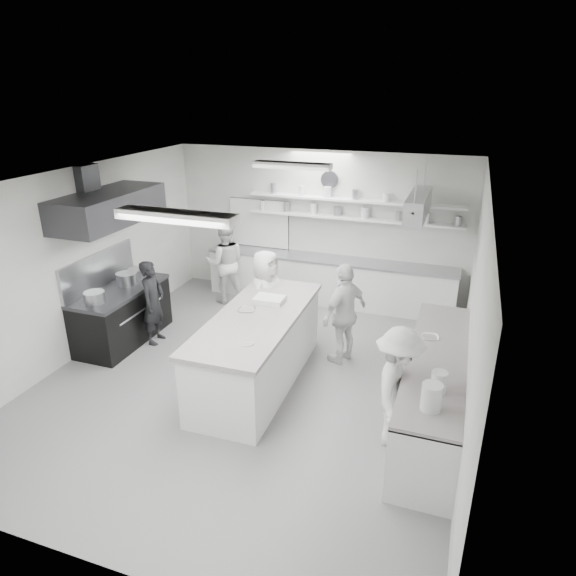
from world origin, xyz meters
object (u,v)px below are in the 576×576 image
(cook_stove, at_px, (153,302))
(cook_back, at_px, (225,263))
(back_counter, at_px, (328,281))
(prep_island, at_px, (258,350))
(stove, at_px, (123,316))
(right_counter, at_px, (434,390))

(cook_stove, distance_m, cook_back, 2.05)
(back_counter, relative_size, prep_island, 1.76)
(stove, xyz_separation_m, prep_island, (2.71, -0.46, 0.07))
(right_counter, bearing_deg, prep_island, 176.76)
(stove, bearing_deg, right_counter, -6.52)
(right_counter, height_order, cook_back, cook_back)
(stove, distance_m, prep_island, 2.75)
(back_counter, relative_size, cook_back, 3.02)
(cook_stove, xyz_separation_m, cook_back, (0.38, 2.02, 0.09))
(stove, bearing_deg, prep_island, -9.56)
(back_counter, relative_size, cook_stove, 3.40)
(prep_island, xyz_separation_m, cook_back, (-1.78, 2.62, 0.31))
(back_counter, height_order, cook_stove, cook_stove)
(right_counter, bearing_deg, back_counter, 124.65)
(prep_island, distance_m, cook_stove, 2.25)
(stove, bearing_deg, cook_stove, 14.97)
(right_counter, relative_size, cook_stove, 2.25)
(stove, height_order, cook_back, cook_back)
(prep_island, height_order, cook_stove, cook_stove)
(prep_island, relative_size, cook_stove, 1.93)
(right_counter, xyz_separation_m, cook_stove, (-4.70, 0.75, 0.26))
(right_counter, height_order, cook_stove, cook_stove)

